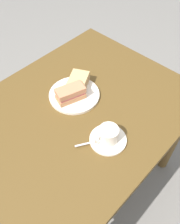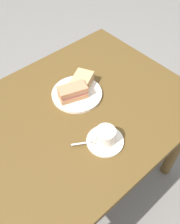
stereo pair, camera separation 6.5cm
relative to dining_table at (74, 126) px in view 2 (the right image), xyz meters
The scene contains 8 objects.
ground_plane 0.60m from the dining_table, ahead, with size 6.00×6.00×0.00m, color slate.
dining_table is the anchor object (origin of this frame).
sandwich_plate 0.16m from the dining_table, 41.30° to the left, with size 0.24×0.24×0.01m, color beige.
sandwich_front 0.18m from the dining_table, 50.61° to the left, with size 0.15×0.10×0.06m.
sandwich_back 0.21m from the dining_table, 36.16° to the left, with size 0.17×0.14×0.05m.
coffee_saucer 0.24m from the dining_table, 89.65° to the right, with size 0.15×0.15×0.01m, color beige.
coffee_cup 0.26m from the dining_table, 90.14° to the right, with size 0.11×0.08×0.07m.
spoon 0.22m from the dining_table, 110.27° to the right, with size 0.09×0.06×0.01m.
Camera 2 is at (-0.41, -0.58, 1.57)m, focal length 39.35 mm.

